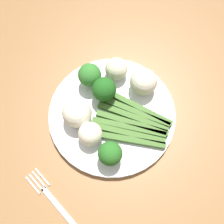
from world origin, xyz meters
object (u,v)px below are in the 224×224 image
asparagus_bundle (132,123)px  plate (112,114)px  broccoli_front_left (104,90)px  cauliflower_right (116,69)px  fork (56,203)px  dining_table (111,160)px  broccoli_outer_edge (90,75)px  cauliflower_near_center (90,134)px  cauliflower_edge (143,82)px  cauliflower_mid (77,113)px  broccoli_back (110,154)px

asparagus_bundle → plate: bearing=-13.5°
plate → broccoli_front_left: size_ratio=4.37×
cauliflower_right → fork: size_ratio=0.30×
dining_table → broccoli_front_left: 0.19m
broccoli_outer_edge → cauliflower_near_center: bearing=-139.6°
cauliflower_edge → broccoli_front_left: bearing=142.7°
cauliflower_mid → cauliflower_edge: bearing=-24.0°
cauliflower_mid → cauliflower_edge: (0.14, -0.06, -0.00)m
plate → asparagus_bundle: size_ratio=1.58×
cauliflower_right → asparagus_bundle: bearing=-126.5°
asparagus_bundle → fork: size_ratio=1.04×
dining_table → broccoli_outer_edge: 0.21m
broccoli_back → cauliflower_near_center: 0.06m
dining_table → cauliflower_right: size_ratio=24.87×
plate → broccoli_outer_edge: size_ratio=4.46×
broccoli_front_left → dining_table: bearing=-134.2°
broccoli_front_left → cauliflower_mid: broccoli_front_left is taller
broccoli_front_left → cauliflower_mid: size_ratio=1.03×
cauliflower_edge → cauliflower_right: bearing=97.2°
cauliflower_edge → fork: size_ratio=0.35×
broccoli_outer_edge → cauliflower_mid: bearing=-156.8°
cauliflower_mid → fork: 0.18m
broccoli_back → cauliflower_right: broccoli_back is taller
asparagus_bundle → fork: asparagus_bundle is taller
dining_table → cauliflower_right: cauliflower_right is taller
plate → broccoli_front_left: 0.06m
broccoli_back → fork: bearing=167.8°
broccoli_outer_edge → cauliflower_mid: 0.09m
broccoli_back → asparagus_bundle: bearing=6.6°
broccoli_outer_edge → cauliflower_right: (0.05, -0.03, -0.01)m
broccoli_outer_edge → cauliflower_right: bearing=-30.8°
cauliflower_edge → fork: cauliflower_edge is taller
asparagus_bundle → broccoli_front_left: 0.09m
broccoli_back → broccoli_outer_edge: 0.17m
broccoli_front_left → cauliflower_edge: bearing=-37.3°
cauliflower_near_center → broccoli_front_left: bearing=22.3°
dining_table → cauliflower_edge: (0.15, 0.03, 0.14)m
broccoli_outer_edge → cauliflower_edge: broccoli_outer_edge is taller
dining_table → broccoli_outer_edge: size_ratio=20.38×
cauliflower_edge → dining_table: bearing=-167.6°
broccoli_front_left → cauliflower_right: broccoli_front_left is taller
plate → broccoli_outer_edge: broccoli_outer_edge is taller
broccoli_front_left → asparagus_bundle: bearing=-98.8°
asparagus_bundle → cauliflower_near_center: size_ratio=3.52×
plate → cauliflower_edge: cauliflower_edge is taller
cauliflower_near_center → fork: 0.15m
dining_table → broccoli_outer_edge: bearing=55.4°
broccoli_back → broccoli_outer_edge: bearing=53.2°
plate → fork: 0.21m
broccoli_outer_edge → asparagus_bundle: bearing=-99.0°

